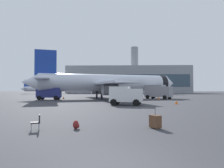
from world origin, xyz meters
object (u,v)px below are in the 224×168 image
at_px(airplane_taxiing, 45,89).
at_px(service_truck, 49,92).
at_px(fuel_truck, 158,91).
at_px(gate_chair, 37,121).
at_px(rolling_suitcase, 155,121).
at_px(cargo_van, 126,95).
at_px(safety_cone_mid, 64,98).
at_px(safety_cone_near, 159,98).
at_px(safety_cone_far, 176,102).
at_px(airplane_at_gate, 107,83).
at_px(traveller_backpack, 76,125).

height_order(airplane_taxiing, service_truck, airplane_taxiing).
height_order(fuel_truck, gate_chair, fuel_truck).
bearing_deg(gate_chair, rolling_suitcase, 7.97).
distance_m(cargo_van, rolling_suitcase, 16.22).
relative_size(service_truck, cargo_van, 1.04).
bearing_deg(service_truck, fuel_truck, 10.73).
bearing_deg(safety_cone_mid, safety_cone_near, -1.19).
distance_m(service_truck, safety_cone_far, 25.85).
height_order(airplane_at_gate, airplane_taxiing, airplane_at_gate).
relative_size(fuel_truck, safety_cone_mid, 10.15).
xyz_separation_m(safety_cone_far, rolling_suitcase, (-6.53, -18.54, 0.04)).
bearing_deg(cargo_van, fuel_truck, 66.04).
relative_size(airplane_at_gate, service_truck, 7.03).
distance_m(safety_cone_mid, gate_chair, 35.07).
xyz_separation_m(fuel_truck, cargo_van, (-8.02, -18.04, -0.32)).
bearing_deg(safety_cone_far, safety_cone_near, 89.07).
relative_size(service_truck, safety_cone_far, 6.97).
relative_size(airplane_at_gate, safety_cone_far, 49.00).
bearing_deg(cargo_van, safety_cone_mid, 128.25).
relative_size(safety_cone_mid, gate_chair, 0.71).
relative_size(fuel_truck, traveller_backpack, 12.97).
bearing_deg(airplane_at_gate, rolling_suitcase, -81.89).
bearing_deg(safety_cone_near, airplane_taxiing, 130.72).
height_order(safety_cone_mid, safety_cone_far, safety_cone_far).
distance_m(airplane_taxiing, safety_cone_mid, 57.42).
bearing_deg(fuel_truck, cargo_van, -113.96).
xyz_separation_m(airplane_taxiing, fuel_truck, (45.41, -51.18, -0.58)).
distance_m(cargo_van, safety_cone_mid, 21.77).
bearing_deg(gate_chair, service_truck, 108.54).
distance_m(fuel_truck, cargo_van, 19.75).
bearing_deg(rolling_suitcase, safety_cone_near, 78.34).
xyz_separation_m(safety_cone_near, gate_chair, (-13.24, -33.68, 0.12)).
distance_m(airplane_at_gate, traveller_backpack, 34.38).
bearing_deg(service_truck, safety_cone_mid, 58.24).
height_order(airplane_at_gate, safety_cone_mid, airplane_at_gate).
xyz_separation_m(service_truck, traveller_backpack, (12.27, -30.05, -1.37)).
xyz_separation_m(cargo_van, safety_cone_near, (7.88, 16.63, -1.07)).
height_order(airplane_at_gate, service_truck, airplane_at_gate).
height_order(service_truck, rolling_suitcase, service_truck).
bearing_deg(safety_cone_far, service_truck, 154.37).
xyz_separation_m(airplane_at_gate, fuel_truck, (11.73, 0.33, -1.88)).
height_order(airplane_at_gate, safety_cone_near, airplane_at_gate).
relative_size(airplane_taxiing, safety_cone_far, 32.42).
bearing_deg(airplane_at_gate, fuel_truck, 1.61).
bearing_deg(safety_cone_mid, service_truck, -121.76).
height_order(rolling_suitcase, traveller_backpack, rolling_suitcase).
height_order(service_truck, safety_cone_far, service_truck).
height_order(airplane_taxiing, safety_cone_near, airplane_taxiing).
bearing_deg(safety_cone_near, gate_chair, -111.46).
height_order(safety_cone_far, traveller_backpack, safety_cone_far).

